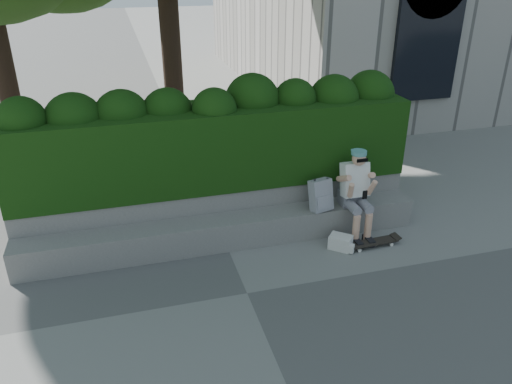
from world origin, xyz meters
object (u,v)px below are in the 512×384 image
object	(u,v)px
skateboard	(373,242)
person	(356,190)
backpack_ground	(340,242)
backpack_plaid	(321,195)

from	to	relation	value
skateboard	person	bearing A→B (deg)	102.77
skateboard	backpack_ground	world-z (taller)	backpack_ground
person	backpack_plaid	size ratio (longest dim) A/B	2.85
skateboard	backpack_ground	xyz separation A→B (m)	(-0.50, 0.08, 0.04)
person	skateboard	size ratio (longest dim) A/B	1.76
skateboard	backpack_ground	bearing A→B (deg)	168.14
person	skateboard	xyz separation A→B (m)	(0.13, -0.46, -0.68)
person	backpack_ground	xyz separation A→B (m)	(-0.37, -0.38, -0.65)
person	backpack_plaid	xyz separation A→B (m)	(-0.53, 0.08, -0.06)
skateboard	backpack_ground	distance (m)	0.51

